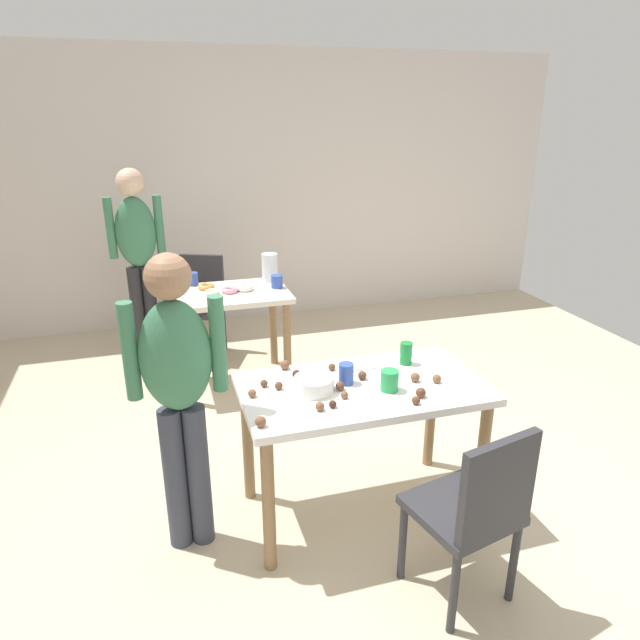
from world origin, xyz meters
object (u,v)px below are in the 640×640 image
Objects in this scene: person_girl_near at (178,382)px; person_adult_far at (137,248)px; dining_table_far at (229,309)px; soda_can at (406,353)px; dining_table_near at (362,404)px; pitcher_far at (270,267)px; mixing_bowl at (314,384)px; chair_far_table at (200,299)px; chair_near_table at (475,507)px.

person_girl_near is 2.44m from person_adult_far.
dining_table_far is 0.56× the size of person_adult_far.
person_adult_far reaches higher than soda_can.
person_girl_near is at bearing -172.38° from soda_can.
pitcher_far reaches higher than dining_table_near.
pitcher_far reaches higher than mixing_bowl.
person_girl_near reaches higher than pitcher_far.
chair_far_table is at bearing 82.85° from person_girl_near.
dining_table_far is at bearing 115.24° from soda_can.
person_girl_near reaches higher than mixing_bowl.
dining_table_near is 0.82× the size of person_girl_near.
dining_table_near is at bearing -1.68° from mixing_bowl.
person_adult_far is at bearing 121.21° from soda_can.
person_girl_near is 6.69× the size of pitcher_far.
mixing_bowl is at bearing -95.68° from pitcher_far.
soda_can is (0.08, 0.89, 0.31)m from chair_near_table.
chair_far_table is 0.59× the size of person_girl_near.
person_adult_far is (-0.47, 0.04, 0.48)m from chair_far_table.
pitcher_far reaches higher than soda_can.
person_girl_near is 0.65m from mixing_bowl.
dining_table_far is at bearing -150.71° from pitcher_far.
person_girl_near is at bearing -97.15° from chair_far_table.
dining_table_near is 10.00× the size of soda_can.
chair_near_table is at bearing -74.89° from dining_table_far.
dining_table_near is 1.35× the size of dining_table_far.
pitcher_far is (0.83, 1.94, -0.03)m from person_girl_near.
person_adult_far is at bearing 132.21° from dining_table_far.
dining_table_near and dining_table_far have the same top height.
dining_table_far is 1.04× the size of chair_far_table.
dining_table_near is 1.40× the size of chair_near_table.
dining_table_far is 7.41× the size of soda_can.
chair_near_table is at bearing -75.14° from chair_far_table.
mixing_bowl is (0.17, -1.74, 0.17)m from dining_table_far.
mixing_bowl is 1.61× the size of soda_can.
dining_table_far is 1.04× the size of chair_near_table.
dining_table_near is 6.22× the size of mixing_bowl.
person_adult_far reaches higher than pitcher_far.
person_girl_near reaches higher than dining_table_near.
person_adult_far is at bearing 175.21° from chair_far_table.
chair_near_table is 3.45m from person_adult_far.
chair_far_table reaches higher than mixing_bowl.
person_adult_far is (-1.30, 3.16, 0.48)m from chair_near_table.
person_adult_far is (-0.64, 0.70, 0.37)m from dining_table_far.
chair_near_table is 0.59× the size of person_girl_near.
mixing_bowl is 0.59m from soda_can.
pitcher_far reaches higher than chair_far_table.
person_adult_far reaches higher than mixing_bowl.
chair_near_table is at bearing -67.65° from person_adult_far.
person_adult_far is at bearing 108.37° from mixing_bowl.
chair_near_table is (0.66, -2.46, -0.12)m from dining_table_far.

